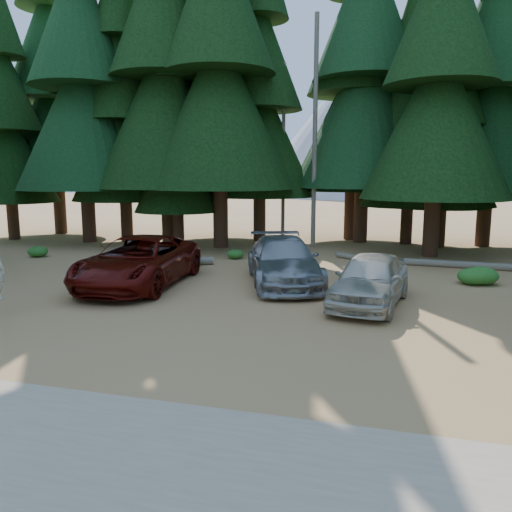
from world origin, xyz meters
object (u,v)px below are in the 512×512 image
(log_left, at_px, (160,262))
(log_right, at_px, (462,265))
(red_pickup, at_px, (139,261))
(silver_minivan_center, at_px, (283,261))
(log_mid, at_px, (363,259))
(silver_minivan_right, at_px, (370,279))

(log_left, xyz_separation_m, log_right, (12.52, 2.89, -0.01))
(red_pickup, distance_m, log_right, 13.27)
(silver_minivan_center, height_order, log_mid, silver_minivan_center)
(silver_minivan_right, bearing_deg, log_left, 163.98)
(log_left, bearing_deg, silver_minivan_right, -50.56)
(red_pickup, height_order, log_left, red_pickup)
(silver_minivan_right, bearing_deg, red_pickup, -175.04)
(log_mid, xyz_separation_m, log_right, (4.13, -0.53, 0.02))
(silver_minivan_center, xyz_separation_m, log_right, (6.66, 4.90, -0.68))
(log_left, bearing_deg, red_pickup, -100.22)
(silver_minivan_right, distance_m, log_left, 9.97)
(red_pickup, height_order, silver_minivan_right, red_pickup)
(log_left, height_order, log_right, log_left)
(log_left, relative_size, log_mid, 1.47)
(silver_minivan_center, distance_m, log_mid, 6.03)
(log_right, bearing_deg, log_left, -161.94)
(silver_minivan_right, bearing_deg, log_right, 72.68)
(red_pickup, distance_m, log_mid, 10.25)
(silver_minivan_right, xyz_separation_m, log_mid, (-0.62, 7.62, -0.66))
(red_pickup, relative_size, log_mid, 2.00)
(red_pickup, xyz_separation_m, log_mid, (7.40, 7.06, -0.74))
(silver_minivan_center, distance_m, silver_minivan_right, 3.84)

